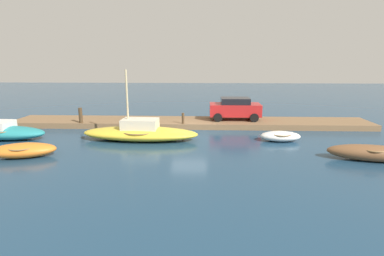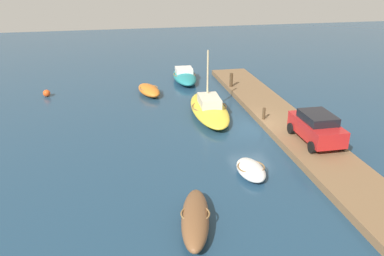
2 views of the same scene
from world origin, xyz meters
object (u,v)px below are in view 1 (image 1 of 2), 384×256
dinghy_white (280,136)px  parked_car (235,108)px  rowboat_brown (372,153)px  mooring_post_west (183,118)px  motorboat_teal (4,132)px  mooring_post_mid_west (81,115)px  sailboat_yellow (140,132)px  rowboat_orange (23,150)px

dinghy_white → parked_car: 5.26m
rowboat_brown → mooring_post_west: mooring_post_west is taller
rowboat_brown → motorboat_teal: (20.92, -3.37, 0.06)m
rowboat_brown → mooring_post_mid_west: (17.24, -6.54, 0.54)m
sailboat_yellow → parked_car: (-6.33, -4.64, 0.79)m
rowboat_orange → mooring_post_mid_west: (-0.40, -6.62, 0.57)m
mooring_post_mid_west → parked_car: 11.40m
rowboat_orange → motorboat_teal: size_ratio=0.66×
sailboat_yellow → mooring_post_west: bearing=-126.9°
sailboat_yellow → parked_car: 7.89m
sailboat_yellow → parked_car: bearing=-141.1°
rowboat_brown → mooring_post_west: (9.82, -6.54, 0.38)m
rowboat_brown → parked_car: size_ratio=1.13×
rowboat_orange → sailboat_yellow: (-5.35, -3.61, 0.11)m
sailboat_yellow → mooring_post_mid_west: size_ratio=6.70×
mooring_post_west → mooring_post_mid_west: bearing=0.0°
rowboat_brown → dinghy_white: size_ratio=1.77×
parked_car → motorboat_teal: bearing=17.5°
dinghy_white → parked_car: bearing=-63.1°
motorboat_teal → mooring_post_mid_west: 4.88m
mooring_post_west → parked_car: (-3.85, -1.63, 0.49)m
rowboat_brown → sailboat_yellow: 12.80m
mooring_post_west → sailboat_yellow: bearing=50.4°
mooring_post_west → rowboat_orange: bearing=40.2°
rowboat_orange → mooring_post_west: bearing=-153.1°
dinghy_white → motorboat_teal: motorboat_teal is taller
dinghy_white → rowboat_orange: rowboat_orange is taller
rowboat_orange → mooring_post_mid_west: 6.66m
rowboat_orange → rowboat_brown: bearing=167.0°
rowboat_orange → motorboat_teal: (3.27, -3.45, 0.10)m
rowboat_orange → mooring_post_mid_west: bearing=-106.8°
rowboat_brown → mooring_post_west: 11.80m
dinghy_white → rowboat_brown: bearing=135.2°
dinghy_white → sailboat_yellow: sailboat_yellow is taller
rowboat_brown → dinghy_white: rowboat_brown is taller
rowboat_orange → mooring_post_west: size_ratio=4.51×
rowboat_brown → motorboat_teal: size_ratio=0.82×
rowboat_orange → parked_car: (-11.68, -8.25, 0.90)m
mooring_post_west → mooring_post_mid_west: size_ratio=0.71×
rowboat_orange → mooring_post_mid_west: mooring_post_mid_west is taller
dinghy_white → parked_car: parked_car is taller
motorboat_teal → mooring_post_west: mooring_post_west is taller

